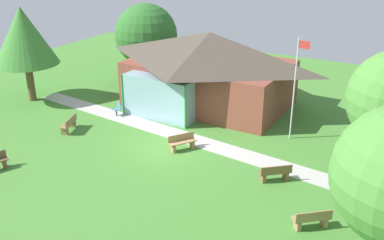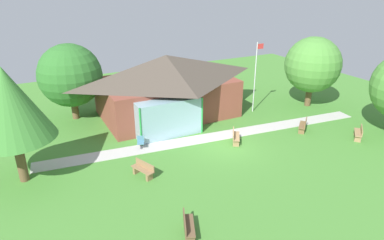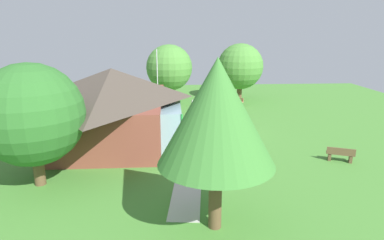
{
  "view_description": "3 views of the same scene",
  "coord_description": "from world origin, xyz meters",
  "px_view_note": "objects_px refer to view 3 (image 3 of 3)",
  "views": [
    {
      "loc": [
        11.7,
        -17.82,
        10.57
      ],
      "look_at": [
        0.93,
        1.08,
        1.39
      ],
      "focal_mm": 41.35,
      "sensor_mm": 36.0,
      "label": 1
    },
    {
      "loc": [
        -11.17,
        -16.76,
        10.24
      ],
      "look_at": [
        -0.99,
        2.99,
        0.94
      ],
      "focal_mm": 31.88,
      "sensor_mm": 36.0,
      "label": 2
    },
    {
      "loc": [
        -23.07,
        3.15,
        7.18
      ],
      "look_at": [
        -0.46,
        1.76,
        1.08
      ],
      "focal_mm": 31.2,
      "sensor_mm": 36.0,
      "label": 3
    }
  ],
  "objects_px": {
    "bench_mid_left": "(248,158)",
    "bench_mid_right": "(212,108)",
    "bench_lawn_far_right": "(236,102)",
    "bench_rear_near_path": "(212,124)",
    "flagpole": "(157,79)",
    "patio_chair_west": "(189,152)",
    "pavilion": "(115,104)",
    "tree_east_hedge": "(169,68)",
    "tree_west_hedge": "(217,113)",
    "tree_behind_pavilion_left": "(32,115)",
    "tree_far_east": "(240,67)",
    "bench_front_left": "(340,155)"
  },
  "relations": [
    {
      "from": "bench_front_left",
      "to": "bench_mid_right",
      "type": "distance_m",
      "value": 13.52
    },
    {
      "from": "bench_mid_right",
      "to": "bench_mid_left",
      "type": "bearing_deg",
      "value": 141.39
    },
    {
      "from": "pavilion",
      "to": "flagpole",
      "type": "bearing_deg",
      "value": -21.08
    },
    {
      "from": "bench_mid_left",
      "to": "bench_rear_near_path",
      "type": "distance_m",
      "value": 7.01
    },
    {
      "from": "flagpole",
      "to": "bench_mid_right",
      "type": "bearing_deg",
      "value": -80.21
    },
    {
      "from": "bench_mid_right",
      "to": "tree_behind_pavilion_left",
      "type": "bearing_deg",
      "value": 103.73
    },
    {
      "from": "pavilion",
      "to": "bench_rear_near_path",
      "type": "height_order",
      "value": "pavilion"
    },
    {
      "from": "tree_west_hedge",
      "to": "bench_lawn_far_right",
      "type": "bearing_deg",
      "value": -13.05
    },
    {
      "from": "bench_mid_right",
      "to": "tree_far_east",
      "type": "distance_m",
      "value": 7.16
    },
    {
      "from": "bench_mid_right",
      "to": "pavilion",
      "type": "bearing_deg",
      "value": 94.26
    },
    {
      "from": "bench_lawn_far_right",
      "to": "bench_rear_near_path",
      "type": "height_order",
      "value": "same"
    },
    {
      "from": "bench_front_left",
      "to": "tree_east_hedge",
      "type": "relative_size",
      "value": 0.26
    },
    {
      "from": "bench_rear_near_path",
      "to": "bench_mid_right",
      "type": "height_order",
      "value": "same"
    },
    {
      "from": "bench_rear_near_path",
      "to": "patio_chair_west",
      "type": "relative_size",
      "value": 1.74
    },
    {
      "from": "flagpole",
      "to": "bench_front_left",
      "type": "relative_size",
      "value": 3.66
    },
    {
      "from": "tree_west_hedge",
      "to": "tree_behind_pavilion_left",
      "type": "distance_m",
      "value": 8.98
    },
    {
      "from": "patio_chair_west",
      "to": "tree_west_hedge",
      "type": "xyz_separation_m",
      "value": [
        -6.89,
        -0.6,
        4.01
      ]
    },
    {
      "from": "flagpole",
      "to": "bench_mid_left",
      "type": "distance_m",
      "value": 12.95
    },
    {
      "from": "patio_chair_west",
      "to": "bench_lawn_far_right",
      "type": "bearing_deg",
      "value": 179.67
    },
    {
      "from": "bench_front_left",
      "to": "tree_east_hedge",
      "type": "bearing_deg",
      "value": 142.9
    },
    {
      "from": "bench_rear_near_path",
      "to": "tree_behind_pavilion_left",
      "type": "xyz_separation_m",
      "value": [
        -8.74,
        9.34,
        3.05
      ]
    },
    {
      "from": "patio_chair_west",
      "to": "tree_west_hedge",
      "type": "distance_m",
      "value": 8.0
    },
    {
      "from": "flagpole",
      "to": "patio_chair_west",
      "type": "xyz_separation_m",
      "value": [
        -10.51,
        -2.14,
        -2.72
      ]
    },
    {
      "from": "bench_lawn_far_right",
      "to": "tree_east_hedge",
      "type": "distance_m",
      "value": 7.49
    },
    {
      "from": "bench_front_left",
      "to": "tree_far_east",
      "type": "distance_m",
      "value": 17.98
    },
    {
      "from": "pavilion",
      "to": "tree_far_east",
      "type": "distance_m",
      "value": 16.87
    },
    {
      "from": "patio_chair_west",
      "to": "bench_mid_right",
      "type": "bearing_deg",
      "value": -172.33
    },
    {
      "from": "bench_lawn_far_right",
      "to": "bench_rear_near_path",
      "type": "relative_size",
      "value": 0.95
    },
    {
      "from": "tree_east_hedge",
      "to": "tree_far_east",
      "type": "bearing_deg",
      "value": -81.37
    },
    {
      "from": "pavilion",
      "to": "tree_east_hedge",
      "type": "distance_m",
      "value": 12.25
    },
    {
      "from": "flagpole",
      "to": "tree_west_hedge",
      "type": "bearing_deg",
      "value": -171.04
    },
    {
      "from": "flagpole",
      "to": "tree_east_hedge",
      "type": "bearing_deg",
      "value": -11.08
    },
    {
      "from": "tree_west_hedge",
      "to": "tree_east_hedge",
      "type": "bearing_deg",
      "value": 4.45
    },
    {
      "from": "bench_front_left",
      "to": "pavilion",
      "type": "bearing_deg",
      "value": -177.39
    },
    {
      "from": "bench_lawn_far_right",
      "to": "bench_rear_near_path",
      "type": "xyz_separation_m",
      "value": [
        -7.85,
        3.38,
        0.0
      ]
    },
    {
      "from": "flagpole",
      "to": "bench_mid_right",
      "type": "xyz_separation_m",
      "value": [
        0.83,
        -4.84,
        -2.74
      ]
    },
    {
      "from": "bench_rear_near_path",
      "to": "tree_east_hedge",
      "type": "distance_m",
      "value": 10.63
    },
    {
      "from": "bench_front_left",
      "to": "tree_west_hedge",
      "type": "height_order",
      "value": "tree_west_hedge"
    },
    {
      "from": "tree_behind_pavilion_left",
      "to": "flagpole",
      "type": "bearing_deg",
      "value": -21.29
    },
    {
      "from": "bench_lawn_far_right",
      "to": "tree_far_east",
      "type": "relative_size",
      "value": 0.24
    },
    {
      "from": "bench_mid_right",
      "to": "flagpole",
      "type": "bearing_deg",
      "value": 58.84
    },
    {
      "from": "bench_lawn_far_right",
      "to": "tree_far_east",
      "type": "distance_m",
      "value": 4.36
    },
    {
      "from": "flagpole",
      "to": "tree_east_hedge",
      "type": "distance_m",
      "value": 5.19
    },
    {
      "from": "flagpole",
      "to": "bench_lawn_far_right",
      "type": "xyz_separation_m",
      "value": [
        3.29,
        -7.54,
        -2.74
      ]
    },
    {
      "from": "tree_far_east",
      "to": "tree_west_hedge",
      "type": "height_order",
      "value": "tree_west_hedge"
    },
    {
      "from": "bench_mid_left",
      "to": "bench_mid_right",
      "type": "relative_size",
      "value": 1.1
    },
    {
      "from": "bench_front_left",
      "to": "bench_mid_right",
      "type": "relative_size",
      "value": 1.09
    },
    {
      "from": "tree_east_hedge",
      "to": "tree_west_hedge",
      "type": "height_order",
      "value": "tree_west_hedge"
    },
    {
      "from": "flagpole",
      "to": "bench_front_left",
      "type": "bearing_deg",
      "value": -136.86
    },
    {
      "from": "tree_west_hedge",
      "to": "tree_behind_pavilion_left",
      "type": "height_order",
      "value": "tree_west_hedge"
    }
  ]
}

